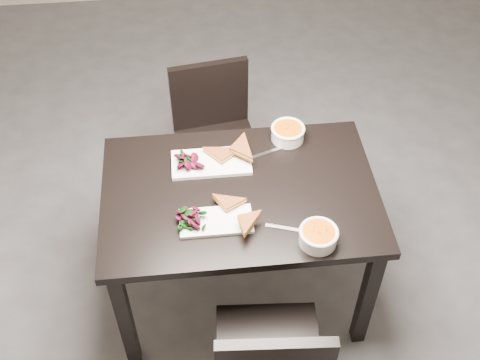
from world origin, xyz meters
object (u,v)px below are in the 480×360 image
(table, at_px, (240,206))
(plate_near, at_px, (216,221))
(soup_bowl_far, at_px, (288,132))
(soup_bowl_near, at_px, (318,236))
(plate_far, at_px, (211,163))
(chair_far, at_px, (215,131))

(table, relative_size, plate_near, 3.98)
(table, relative_size, soup_bowl_far, 7.52)
(soup_bowl_near, xyz_separation_m, plate_far, (-0.39, 0.48, -0.03))
(table, bearing_deg, soup_bowl_near, -47.46)
(plate_near, bearing_deg, soup_bowl_far, 51.75)
(chair_far, relative_size, soup_bowl_far, 5.32)
(chair_far, bearing_deg, plate_near, -102.01)
(chair_far, height_order, plate_near, chair_far)
(chair_far, bearing_deg, table, -93.22)
(plate_near, distance_m, soup_bowl_near, 0.42)
(soup_bowl_far, bearing_deg, table, -129.66)
(table, height_order, chair_far, chair_far)
(chair_far, height_order, soup_bowl_far, chair_far)
(chair_far, distance_m, soup_bowl_far, 0.59)
(soup_bowl_near, bearing_deg, soup_bowl_far, 92.27)
(soup_bowl_near, xyz_separation_m, soup_bowl_far, (-0.02, 0.62, 0.00))
(chair_far, distance_m, soup_bowl_near, 1.10)
(soup_bowl_near, bearing_deg, chair_far, 109.10)
(soup_bowl_near, height_order, soup_bowl_far, same)
(table, distance_m, plate_near, 0.23)
(table, relative_size, chair_far, 1.41)
(table, xyz_separation_m, plate_far, (-0.11, 0.18, 0.11))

